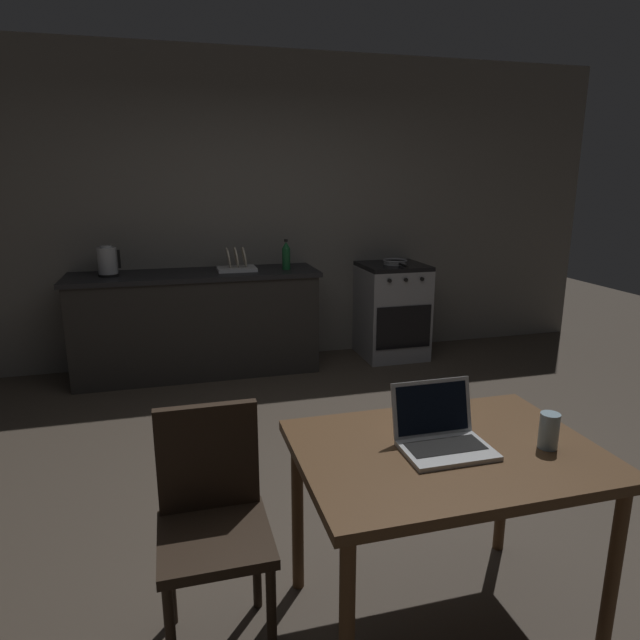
{
  "coord_description": "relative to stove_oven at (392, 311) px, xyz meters",
  "views": [
    {
      "loc": [
        -0.81,
        -2.68,
        1.72
      ],
      "look_at": [
        0.11,
        0.71,
        0.83
      ],
      "focal_mm": 31.35,
      "sensor_mm": 36.0,
      "label": 1
    }
  ],
  "objects": [
    {
      "name": "dining_table",
      "position": [
        -1.13,
        -3.26,
        0.22
      ],
      "size": [
        1.1,
        0.79,
        0.76
      ],
      "color": "brown",
      "rests_on": "ground_plane"
    },
    {
      "name": "stove_oven",
      "position": [
        0.0,
        0.0,
        0.0
      ],
      "size": [
        0.6,
        0.62,
        0.92
      ],
      "color": "gray",
      "rests_on": "ground_plane"
    },
    {
      "name": "ground_plane",
      "position": [
        -1.27,
        -2.27,
        -0.46
      ],
      "size": [
        12.0,
        12.0,
        0.0
      ],
      "primitive_type": "plane",
      "color": "#473D33"
    },
    {
      "name": "drinking_glass",
      "position": [
        -0.78,
        -3.36,
        0.37
      ],
      "size": [
        0.07,
        0.07,
        0.13
      ],
      "color": "#99B7C6",
      "rests_on": "dining_table"
    },
    {
      "name": "laptop",
      "position": [
        -1.15,
        -3.26,
        0.35
      ],
      "size": [
        0.32,
        0.28,
        0.22
      ],
      "rotation": [
        0.0,
        0.0,
        0.23
      ],
      "color": "silver",
      "rests_on": "dining_table"
    },
    {
      "name": "back_wall",
      "position": [
        -0.97,
        0.35,
        0.96
      ],
      "size": [
        6.4,
        0.1,
        2.83
      ],
      "primitive_type": "cube",
      "color": "slate",
      "rests_on": "ground_plane"
    },
    {
      "name": "frying_pan",
      "position": [
        0.01,
        -0.03,
        0.48
      ],
      "size": [
        0.24,
        0.41,
        0.05
      ],
      "color": "gray",
      "rests_on": "stove_oven"
    },
    {
      "name": "chair",
      "position": [
        -1.98,
        -3.09,
        0.07
      ],
      "size": [
        0.4,
        0.4,
        0.91
      ],
      "rotation": [
        0.0,
        0.0,
        -0.09
      ],
      "color": "#2D2116",
      "rests_on": "ground_plane"
    },
    {
      "name": "bottle",
      "position": [
        -1.06,
        -0.05,
        0.59
      ],
      "size": [
        0.07,
        0.07,
        0.27
      ],
      "color": "#19592D",
      "rests_on": "kitchen_counter"
    },
    {
      "name": "electric_kettle",
      "position": [
        -2.57,
        0.0,
        0.58
      ],
      "size": [
        0.19,
        0.17,
        0.26
      ],
      "color": "black",
      "rests_on": "kitchen_counter"
    },
    {
      "name": "dish_rack",
      "position": [
        -1.5,
        0.0,
        0.51
      ],
      "size": [
        0.34,
        0.26,
        0.21
      ],
      "color": "silver",
      "rests_on": "kitchen_counter"
    },
    {
      "name": "kitchen_counter",
      "position": [
        -1.87,
        0.0,
        0.0
      ],
      "size": [
        2.16,
        0.64,
        0.92
      ],
      "color": "#282623",
      "rests_on": "ground_plane"
    }
  ]
}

